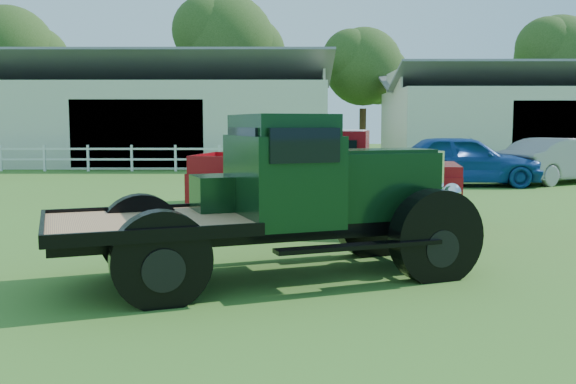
# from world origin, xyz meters

# --- Properties ---
(ground) EXTENTS (120.00, 120.00, 0.00)m
(ground) POSITION_xyz_m (0.00, 0.00, 0.00)
(ground) COLOR #466A26
(shed_left) EXTENTS (18.80, 10.20, 5.60)m
(shed_left) POSITION_xyz_m (-7.00, 26.00, 2.80)
(shed_left) COLOR #B7BDA3
(shed_left) RESTS_ON ground
(shed_right) EXTENTS (16.80, 9.20, 5.20)m
(shed_right) POSITION_xyz_m (14.00, 27.00, 2.60)
(shed_right) COLOR #B7BDA3
(shed_right) RESTS_ON ground
(fence_rail) EXTENTS (14.20, 0.16, 1.20)m
(fence_rail) POSITION_xyz_m (-8.00, 20.00, 0.60)
(fence_rail) COLOR white
(fence_rail) RESTS_ON ground
(tree_a) EXTENTS (6.30, 6.30, 10.50)m
(tree_a) POSITION_xyz_m (-18.00, 33.00, 5.25)
(tree_a) COLOR #204012
(tree_a) RESTS_ON ground
(tree_b) EXTENTS (6.90, 6.90, 11.50)m
(tree_b) POSITION_xyz_m (-4.00, 34.00, 5.75)
(tree_b) COLOR #204012
(tree_b) RESTS_ON ground
(tree_c) EXTENTS (5.40, 5.40, 9.00)m
(tree_c) POSITION_xyz_m (5.00, 33.00, 4.50)
(tree_c) COLOR #204012
(tree_c) RESTS_ON ground
(tree_d) EXTENTS (6.00, 6.00, 10.00)m
(tree_d) POSITION_xyz_m (18.00, 34.00, 5.00)
(tree_d) COLOR #204012
(tree_d) RESTS_ON ground
(vintage_flatbed) EXTENTS (6.22, 4.16, 2.29)m
(vintage_flatbed) POSITION_xyz_m (0.01, -0.34, 1.15)
(vintage_flatbed) COLOR black
(vintage_flatbed) RESTS_ON ground
(red_pickup) EXTENTS (5.91, 3.04, 2.06)m
(red_pickup) POSITION_xyz_m (0.96, 4.13, 1.03)
(red_pickup) COLOR maroon
(red_pickup) RESTS_ON ground
(white_pickup) EXTENTS (4.61, 1.85, 1.68)m
(white_pickup) POSITION_xyz_m (0.04, 8.18, 0.84)
(white_pickup) COLOR beige
(white_pickup) RESTS_ON ground
(misc_car_blue) EXTENTS (5.37, 2.36, 1.80)m
(misc_car_blue) POSITION_xyz_m (6.28, 13.17, 0.90)
(misc_car_blue) COLOR navy
(misc_car_blue) RESTS_ON ground
(misc_car_grey) EXTENTS (5.20, 3.98, 1.64)m
(misc_car_grey) POSITION_xyz_m (10.12, 14.17, 0.82)
(misc_car_grey) COLOR gray
(misc_car_grey) RESTS_ON ground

